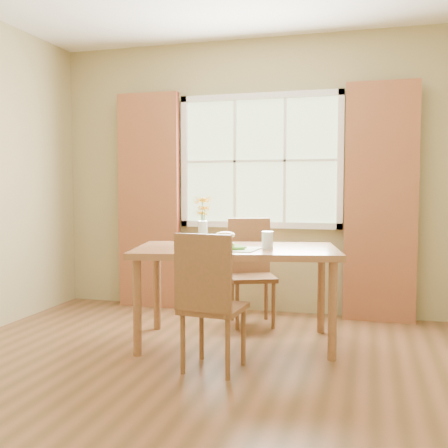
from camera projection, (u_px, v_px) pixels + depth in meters
room at (201, 170)px, 3.37m from camera, size 4.24×3.84×2.74m
window at (260, 161)px, 5.16m from camera, size 1.62×0.06×1.32m
curtain_left at (149, 201)px, 5.41m from camera, size 0.65×0.08×2.20m
curtain_right at (381, 203)px, 4.79m from camera, size 0.65×0.08×2.20m
dining_table at (236, 257)px, 4.13m from camera, size 1.72×1.18×0.77m
chair_near at (209, 297)px, 3.47m from camera, size 0.43×0.43×0.94m
chair_far at (251, 266)px, 4.80m from camera, size 0.52×0.52×0.95m
placemat at (228, 249)px, 4.01m from camera, size 0.47×0.36×0.01m
plate at (228, 248)px, 4.00m from camera, size 0.31×0.31×0.01m
croissant_sandwich at (225, 240)px, 3.99m from camera, size 0.19×0.18×0.12m
water_glass at (267, 241)px, 4.04m from camera, size 0.09×0.09×0.13m
flower_vase at (203, 215)px, 4.35m from camera, size 0.16×0.16×0.40m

